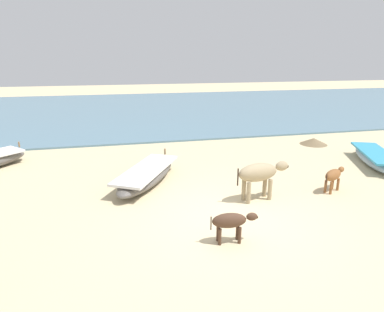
{
  "coord_description": "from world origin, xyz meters",
  "views": [
    {
      "loc": [
        -2.52,
        -6.76,
        3.68
      ],
      "look_at": [
        -0.16,
        3.29,
        0.6
      ],
      "focal_mm": 31.33,
      "sensor_mm": 36.0,
      "label": 1
    }
  ],
  "objects_px": {
    "fishing_boat_2": "(375,158)",
    "calf_far_brown": "(334,176)",
    "fishing_boat_1": "(147,175)",
    "cow_second_adult_dun": "(260,174)",
    "calf_near_dark": "(231,221)"
  },
  "relations": [
    {
      "from": "fishing_boat_2",
      "to": "cow_second_adult_dun",
      "type": "xyz_separation_m",
      "value": [
        -5.26,
        -1.86,
        0.48
      ]
    },
    {
      "from": "fishing_boat_1",
      "to": "fishing_boat_2",
      "type": "bearing_deg",
      "value": -60.69
    },
    {
      "from": "calf_near_dark",
      "to": "cow_second_adult_dun",
      "type": "relative_size",
      "value": 0.64
    },
    {
      "from": "calf_near_dark",
      "to": "cow_second_adult_dun",
      "type": "xyz_separation_m",
      "value": [
        1.45,
        1.87,
        0.27
      ]
    },
    {
      "from": "fishing_boat_1",
      "to": "cow_second_adult_dun",
      "type": "height_order",
      "value": "cow_second_adult_dun"
    },
    {
      "from": "fishing_boat_2",
      "to": "calf_far_brown",
      "type": "relative_size",
      "value": 3.57
    },
    {
      "from": "fishing_boat_2",
      "to": "cow_second_adult_dun",
      "type": "distance_m",
      "value": 5.59
    },
    {
      "from": "calf_near_dark",
      "to": "calf_far_brown",
      "type": "relative_size",
      "value": 1.06
    },
    {
      "from": "fishing_boat_1",
      "to": "calf_near_dark",
      "type": "xyz_separation_m",
      "value": [
        1.32,
        -3.74,
        0.2
      ]
    },
    {
      "from": "fishing_boat_2",
      "to": "cow_second_adult_dun",
      "type": "height_order",
      "value": "cow_second_adult_dun"
    },
    {
      "from": "fishing_boat_2",
      "to": "calf_far_brown",
      "type": "bearing_deg",
      "value": -35.99
    },
    {
      "from": "fishing_boat_1",
      "to": "fishing_boat_2",
      "type": "xyz_separation_m",
      "value": [
        8.03,
        -0.02,
        -0.01
      ]
    },
    {
      "from": "fishing_boat_1",
      "to": "cow_second_adult_dun",
      "type": "xyz_separation_m",
      "value": [
        2.77,
        -1.87,
        0.47
      ]
    },
    {
      "from": "calf_near_dark",
      "to": "calf_far_brown",
      "type": "height_order",
      "value": "calf_far_brown"
    },
    {
      "from": "cow_second_adult_dun",
      "to": "calf_far_brown",
      "type": "bearing_deg",
      "value": -7.61
    }
  ]
}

